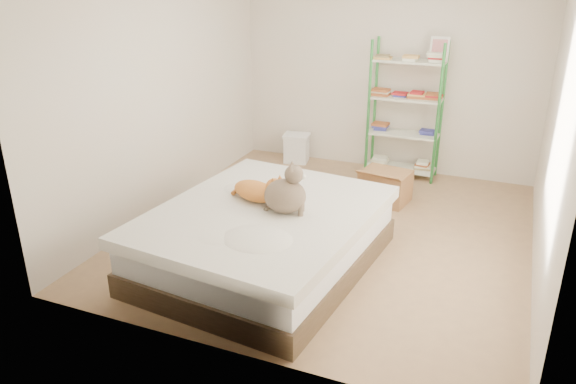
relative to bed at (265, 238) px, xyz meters
The scene contains 7 objects.
room 1.41m from the bed, 69.49° to the left, with size 3.81×4.21×2.61m.
bed is the anchor object (origin of this frame).
orange_cat 0.45m from the bed, 134.87° to the left, with size 0.55×0.30×0.22m, color orange, non-canonical shape.
grey_cat 0.53m from the bed, ahead, with size 0.32×0.39×0.44m, color #8F765F, non-canonical shape.
shelf_unit 2.92m from the bed, 76.96° to the left, with size 0.88×0.36×1.74m.
cardboard_box 1.97m from the bed, 70.71° to the left, with size 0.58×0.57×0.42m.
white_bin 2.86m from the bed, 105.95° to the left, with size 0.38×0.34×0.39m.
Camera 1 is at (1.55, -4.93, 2.55)m, focal length 35.00 mm.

